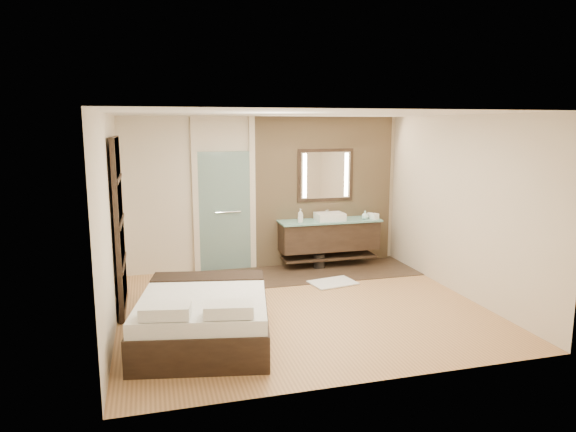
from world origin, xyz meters
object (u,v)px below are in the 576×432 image
object	(u,v)px
mirror_unit	(325,175)
waste_bin	(319,261)
bed	(204,317)
vanity	(329,235)

from	to	relation	value
mirror_unit	waste_bin	distance (m)	1.56
mirror_unit	bed	bearing A→B (deg)	-130.92
vanity	mirror_unit	xyz separation A→B (m)	(0.00, 0.24, 1.07)
bed	mirror_unit	bearing A→B (deg)	59.98
vanity	mirror_unit	size ratio (longest dim) A/B	1.75
vanity	mirror_unit	distance (m)	1.10
mirror_unit	waste_bin	world-z (taller)	mirror_unit
mirror_unit	bed	size ratio (longest dim) A/B	0.50
vanity	mirror_unit	world-z (taller)	mirror_unit
waste_bin	bed	bearing A→B (deg)	-131.61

